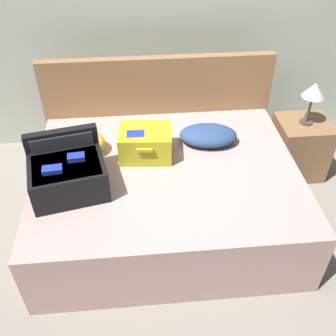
{
  "coord_description": "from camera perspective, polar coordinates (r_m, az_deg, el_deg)",
  "views": [
    {
      "loc": [
        -0.19,
        -1.74,
        2.3
      ],
      "look_at": [
        0.0,
        0.29,
        0.63
      ],
      "focal_mm": 41.19,
      "sensor_mm": 36.0,
      "label": 1
    }
  ],
  "objects": [
    {
      "name": "hard_case_large",
      "position": [
        2.62,
        -14.62,
        -0.74
      ],
      "size": [
        0.56,
        0.51,
        0.36
      ],
      "rotation": [
        0.0,
        0.0,
        0.2
      ],
      "color": "black",
      "rests_on": "bed"
    },
    {
      "name": "hard_case_medium",
      "position": [
        2.86,
        -3.36,
        3.75
      ],
      "size": [
        0.4,
        0.34,
        0.22
      ],
      "rotation": [
        0.0,
        0.0,
        -0.08
      ],
      "color": "gold",
      "rests_on": "bed"
    },
    {
      "name": "back_wall",
      "position": [
        3.54,
        -2.24,
        22.94
      ],
      "size": [
        8.0,
        0.1,
        2.6
      ],
      "primitive_type": "cube",
      "color": "#B7C1B2",
      "rests_on": "ground"
    },
    {
      "name": "bed",
      "position": [
        2.96,
        -0.21,
        -4.07
      ],
      "size": [
        1.91,
        1.51,
        0.53
      ],
      "primitive_type": "cube",
      "color": "#BC9993",
      "rests_on": "ground"
    },
    {
      "name": "pillow_near_headboard",
      "position": [
        3.02,
        5.96,
        4.84
      ],
      "size": [
        0.47,
        0.32,
        0.14
      ],
      "primitive_type": "ellipsoid",
      "rotation": [
        0.0,
        0.0,
        -0.1
      ],
      "color": "navy",
      "rests_on": "bed"
    },
    {
      "name": "table_lamp",
      "position": [
        3.35,
        20.8,
        10.51
      ],
      "size": [
        0.18,
        0.18,
        0.37
      ],
      "color": "#3F3833",
      "rests_on": "nightstand"
    },
    {
      "name": "headboard",
      "position": [
        3.44,
        -1.43,
        8.16
      ],
      "size": [
        1.95,
        0.08,
        1.03
      ],
      "primitive_type": "cube",
      "color": "olive",
      "rests_on": "ground"
    },
    {
      "name": "nightstand",
      "position": [
        3.63,
        18.82,
        2.87
      ],
      "size": [
        0.44,
        0.4,
        0.53
      ],
      "primitive_type": "cube",
      "color": "olive",
      "rests_on": "ground"
    },
    {
      "name": "pillow_center_head",
      "position": [
        2.97,
        -12.78,
        3.63
      ],
      "size": [
        0.39,
        0.3,
        0.17
      ],
      "primitive_type": "ellipsoid",
      "rotation": [
        0.0,
        0.0,
        -0.08
      ],
      "color": "gold",
      "rests_on": "bed"
    },
    {
      "name": "ground_plane",
      "position": [
        2.89,
        0.55,
        -13.34
      ],
      "size": [
        12.0,
        12.0,
        0.0
      ],
      "primitive_type": "plane",
      "color": "gray"
    }
  ]
}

